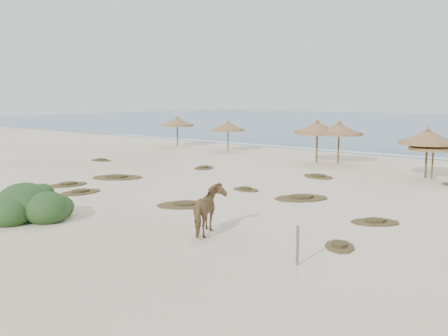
{
  "coord_description": "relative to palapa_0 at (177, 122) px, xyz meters",
  "views": [
    {
      "loc": [
        14.12,
        -14.54,
        4.88
      ],
      "look_at": [
        -1.44,
        5.0,
        1.23
      ],
      "focal_mm": 40.0,
      "sensor_mm": 36.0,
      "label": 1
    }
  ],
  "objects": [
    {
      "name": "ground",
      "position": [
        19.35,
        -20.24,
        -2.3
      ],
      "size": [
        160.0,
        160.0,
        0.0
      ],
      "primitive_type": "plane",
      "color": "beige",
      "rests_on": "ground"
    },
    {
      "name": "scrub_3",
      "position": [
        21.87,
        -14.31,
        -2.25
      ],
      "size": [
        2.97,
        3.13,
        0.16
      ],
      "rotation": [
        0.0,
        0.0,
        0.91
      ],
      "color": "brown",
      "rests_on": "ground"
    },
    {
      "name": "fence_post_near",
      "position": [
        26.46,
        -22.58,
        -1.71
      ],
      "size": [
        0.09,
        0.09,
        1.17
      ],
      "primitive_type": "cylinder",
      "rotation": [
        0.0,
        0.0,
        0.03
      ],
      "color": "#6B5D50",
      "rests_on": "ground"
    },
    {
      "name": "scrub_12",
      "position": [
        26.69,
        -20.26,
        -2.25
      ],
      "size": [
        1.55,
        1.74,
        0.16
      ],
      "rotation": [
        0.0,
        0.0,
        2.09
      ],
      "color": "brown",
      "rests_on": "ground"
    },
    {
      "name": "palapa_4",
      "position": [
        24.61,
        -4.4,
        0.1
      ],
      "size": [
        3.91,
        3.91,
        3.09
      ],
      "rotation": [
        0.0,
        0.0,
        0.21
      ],
      "color": "brown",
      "rests_on": "ground"
    },
    {
      "name": "scrub_4",
      "position": [
        26.38,
        -16.52,
        -2.25
      ],
      "size": [
        2.24,
        2.13,
        0.16
      ],
      "rotation": [
        0.0,
        0.0,
        0.67
      ],
      "color": "brown",
      "rests_on": "ground"
    },
    {
      "name": "scrub_2",
      "position": [
        18.52,
        -14.19,
        -2.25
      ],
      "size": [
        1.63,
        1.17,
        0.16
      ],
      "rotation": [
        0.0,
        0.0,
        3.02
      ],
      "color": "brown",
      "rests_on": "ground"
    },
    {
      "name": "scrub_1",
      "position": [
        10.25,
        -15.86,
        -2.25
      ],
      "size": [
        3.59,
        3.38,
        0.16
      ],
      "rotation": [
        0.0,
        0.0,
        0.65
      ],
      "color": "brown",
      "rests_on": "ground"
    },
    {
      "name": "palapa_5",
      "position": [
        24.97,
        -4.42,
        -0.28
      ],
      "size": [
        3.33,
        3.33,
        2.6
      ],
      "rotation": [
        0.0,
        0.0,
        0.23
      ],
      "color": "brown",
      "rests_on": "ground"
    },
    {
      "name": "palapa_3",
      "position": [
        17.65,
        -1.67,
        0.14
      ],
      "size": [
        4.25,
        4.25,
        3.15
      ],
      "rotation": [
        0.0,
        0.0,
        -0.32
      ],
      "color": "brown",
      "rests_on": "ground"
    },
    {
      "name": "horse",
      "position": [
        22.36,
        -21.66,
        -1.44
      ],
      "size": [
        1.77,
        2.24,
        1.73
      ],
      "primitive_type": "imported",
      "rotation": [
        0.0,
        0.0,
        3.62
      ],
      "color": "olive",
      "rests_on": "ground"
    },
    {
      "name": "foam_line",
      "position": [
        19.35,
        5.76,
        -2.29
      ],
      "size": [
        70.0,
        0.6,
        0.01
      ],
      "primitive_type": "cube",
      "color": "silver",
      "rests_on": "ground"
    },
    {
      "name": "scrub_0",
      "position": [
        10.07,
        -19.11,
        -2.25
      ],
      "size": [
        1.72,
        2.36,
        0.16
      ],
      "rotation": [
        0.0,
        0.0,
        1.43
      ],
      "color": "brown",
      "rests_on": "ground"
    },
    {
      "name": "scrub_8",
      "position": [
        3.03,
        -11.45,
        -2.25
      ],
      "size": [
        1.87,
        1.33,
        0.16
      ],
      "rotation": [
        0.0,
        0.0,
        0.12
      ],
      "color": "brown",
      "rests_on": "ground"
    },
    {
      "name": "scrub_11",
      "position": [
        12.42,
        -19.98,
        -2.25
      ],
      "size": [
        1.61,
        2.27,
        0.16
      ],
      "rotation": [
        0.0,
        0.0,
        1.46
      ],
      "color": "brown",
      "rests_on": "ground"
    },
    {
      "name": "scrub_6",
      "position": [
        11.72,
        -9.64,
        -2.25
      ],
      "size": [
        1.95,
        2.28,
        0.16
      ],
      "rotation": [
        0.0,
        0.0,
        2.01
      ],
      "color": "brown",
      "rests_on": "ground"
    },
    {
      "name": "scrub_9",
      "position": [
        18.56,
        -18.82,
        -2.25
      ],
      "size": [
        3.0,
        3.06,
        0.16
      ],
      "rotation": [
        0.0,
        0.0,
        0.83
      ],
      "color": "brown",
      "rests_on": "ground"
    },
    {
      "name": "bush",
      "position": [
        15.24,
        -24.51,
        -1.75
      ],
      "size": [
        3.75,
        3.3,
        1.68
      ],
      "rotation": [
        0.0,
        0.0,
        -0.08
      ],
      "color": "#2E5022",
      "rests_on": "ground"
    },
    {
      "name": "palapa_0",
      "position": [
        0.0,
        0.0,
        0.0
      ],
      "size": [
        4.06,
        4.06,
        2.96
      ],
      "rotation": [
        0.0,
        0.0,
        -0.35
      ],
      "color": "brown",
      "rests_on": "ground"
    },
    {
      "name": "palapa_1",
      "position": [
        6.38,
        -0.22,
        -0.17
      ],
      "size": [
        3.2,
        3.2,
        2.74
      ],
      "rotation": [
        0.0,
        0.0,
        0.1
      ],
      "color": "brown",
      "rests_on": "ground"
    },
    {
      "name": "scrub_13",
      "position": [
        19.46,
        -8.1,
        -2.25
      ],
      "size": [
        2.62,
        2.26,
        0.16
      ],
      "rotation": [
        0.0,
        0.0,
        2.69
      ],
      "color": "brown",
      "rests_on": "ground"
    },
    {
      "name": "palapa_2",
      "position": [
        16.17,
        -2.16,
        0.18
      ],
      "size": [
        4.4,
        4.4,
        3.2
      ],
      "rotation": [
        0.0,
        0.0,
        -0.36
      ],
      "color": "brown",
      "rests_on": "ground"
    }
  ]
}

